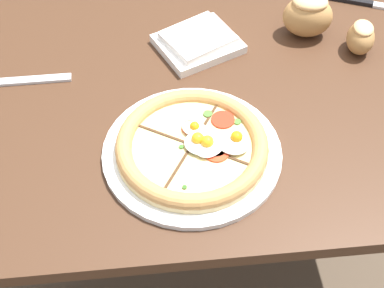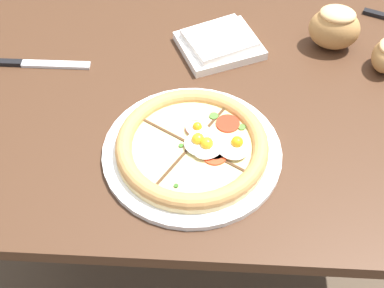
{
  "view_description": "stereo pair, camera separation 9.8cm",
  "coord_description": "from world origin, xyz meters",
  "px_view_note": "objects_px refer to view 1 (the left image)",
  "views": [
    {
      "loc": [
        -0.12,
        -0.89,
        1.53
      ],
      "look_at": [
        -0.05,
        -0.25,
        0.78
      ],
      "focal_mm": 50.0,
      "sensor_mm": 36.0,
      "label": 1
    },
    {
      "loc": [
        -0.02,
        -0.89,
        1.53
      ],
      "look_at": [
        -0.05,
        -0.25,
        0.78
      ],
      "focal_mm": 50.0,
      "sensor_mm": 36.0,
      "label": 2
    }
  ],
  "objects_px": {
    "dining_table": "(204,96)",
    "bread_piece_mid": "(361,37)",
    "bread_piece_near": "(308,15)",
    "napkin_folded": "(198,42)",
    "knife_main": "(8,82)",
    "pizza": "(193,147)",
    "knife_spare": "(380,6)"
  },
  "relations": [
    {
      "from": "pizza",
      "to": "knife_spare",
      "type": "distance_m",
      "value": 0.66
    },
    {
      "from": "dining_table",
      "to": "bread_piece_mid",
      "type": "relative_size",
      "value": 13.49
    },
    {
      "from": "bread_piece_near",
      "to": "napkin_folded",
      "type": "bearing_deg",
      "value": -174.26
    },
    {
      "from": "dining_table",
      "to": "bread_piece_mid",
      "type": "xyz_separation_m",
      "value": [
        0.35,
        0.01,
        0.14
      ]
    },
    {
      "from": "dining_table",
      "to": "pizza",
      "type": "height_order",
      "value": "pizza"
    },
    {
      "from": "napkin_folded",
      "to": "knife_spare",
      "type": "xyz_separation_m",
      "value": [
        0.46,
        0.11,
        -0.01
      ]
    },
    {
      "from": "bread_piece_mid",
      "to": "pizza",
      "type": "bearing_deg",
      "value": -146.41
    },
    {
      "from": "knife_main",
      "to": "knife_spare",
      "type": "distance_m",
      "value": 0.89
    },
    {
      "from": "pizza",
      "to": "bread_piece_mid",
      "type": "bearing_deg",
      "value": 33.59
    },
    {
      "from": "bread_piece_mid",
      "to": "knife_spare",
      "type": "relative_size",
      "value": 0.38
    },
    {
      "from": "pizza",
      "to": "knife_main",
      "type": "distance_m",
      "value": 0.44
    },
    {
      "from": "bread_piece_mid",
      "to": "dining_table",
      "type": "bearing_deg",
      "value": -178.24
    },
    {
      "from": "dining_table",
      "to": "napkin_folded",
      "type": "xyz_separation_m",
      "value": [
        -0.01,
        0.06,
        0.12
      ]
    },
    {
      "from": "pizza",
      "to": "knife_main",
      "type": "height_order",
      "value": "pizza"
    },
    {
      "from": "dining_table",
      "to": "napkin_folded",
      "type": "height_order",
      "value": "napkin_folded"
    },
    {
      "from": "bread_piece_near",
      "to": "knife_main",
      "type": "bearing_deg",
      "value": -171.26
    },
    {
      "from": "dining_table",
      "to": "bread_piece_mid",
      "type": "bearing_deg",
      "value": 1.76
    },
    {
      "from": "dining_table",
      "to": "pizza",
      "type": "xyz_separation_m",
      "value": [
        -0.05,
        -0.25,
        0.12
      ]
    },
    {
      "from": "knife_main",
      "to": "knife_spare",
      "type": "height_order",
      "value": "same"
    },
    {
      "from": "dining_table",
      "to": "napkin_folded",
      "type": "distance_m",
      "value": 0.13
    },
    {
      "from": "knife_spare",
      "to": "bread_piece_mid",
      "type": "bearing_deg",
      "value": -101.46
    },
    {
      "from": "bread_piece_near",
      "to": "bread_piece_mid",
      "type": "xyz_separation_m",
      "value": [
        0.1,
        -0.07,
        -0.02
      ]
    },
    {
      "from": "bread_piece_mid",
      "to": "knife_main",
      "type": "height_order",
      "value": "bread_piece_mid"
    },
    {
      "from": "dining_table",
      "to": "knife_main",
      "type": "xyz_separation_m",
      "value": [
        -0.42,
        -0.02,
        0.1
      ]
    },
    {
      "from": "napkin_folded",
      "to": "bread_piece_mid",
      "type": "height_order",
      "value": "bread_piece_mid"
    },
    {
      "from": "bread_piece_near",
      "to": "knife_spare",
      "type": "height_order",
      "value": "bread_piece_near"
    },
    {
      "from": "pizza",
      "to": "bread_piece_mid",
      "type": "distance_m",
      "value": 0.48
    },
    {
      "from": "napkin_folded",
      "to": "bread_piece_near",
      "type": "bearing_deg",
      "value": 5.74
    },
    {
      "from": "napkin_folded",
      "to": "knife_main",
      "type": "bearing_deg",
      "value": -169.46
    },
    {
      "from": "pizza",
      "to": "knife_main",
      "type": "bearing_deg",
      "value": 147.76
    },
    {
      "from": "knife_main",
      "to": "dining_table",
      "type": "bearing_deg",
      "value": 2.32
    },
    {
      "from": "bread_piece_mid",
      "to": "knife_spare",
      "type": "distance_m",
      "value": 0.19
    }
  ]
}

